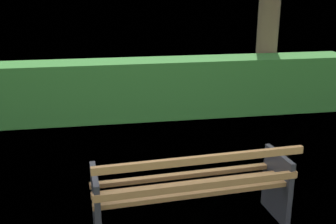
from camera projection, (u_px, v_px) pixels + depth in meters
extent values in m
cube|color=#A0703F|center=(197.00, 194.00, 3.60)|extent=(1.84, 0.19, 0.04)
cube|color=#A0703F|center=(191.00, 184.00, 3.78)|extent=(1.84, 0.19, 0.04)
cube|color=#A0703F|center=(185.00, 175.00, 3.96)|extent=(1.84, 0.19, 0.04)
cube|color=#A0703F|center=(200.00, 186.00, 3.50)|extent=(1.84, 0.17, 0.06)
cube|color=#A0703F|center=(203.00, 160.00, 3.37)|extent=(1.84, 0.17, 0.06)
cube|color=#2D2D33|center=(96.00, 208.00, 3.59)|extent=(0.09, 0.51, 0.68)
cube|color=#2D2D33|center=(277.00, 185.00, 4.00)|extent=(0.09, 0.51, 0.68)
cube|color=#2D6B28|center=(146.00, 89.00, 6.99)|extent=(7.28, 0.67, 1.00)
cylinder|color=brown|center=(269.00, 7.00, 7.52)|extent=(0.40, 0.40, 3.62)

